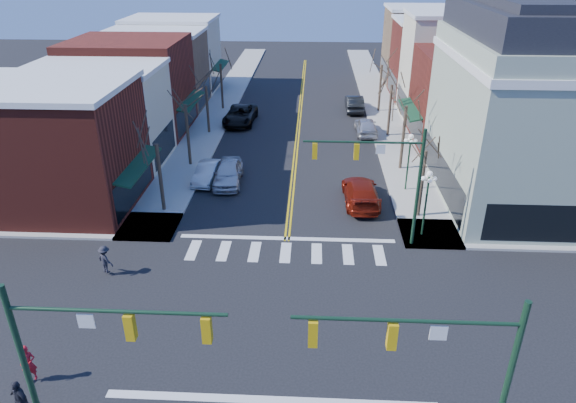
# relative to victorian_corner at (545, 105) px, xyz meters

# --- Properties ---
(ground) EXTENTS (160.00, 160.00, 0.00)m
(ground) POSITION_rel_victorian_corner_xyz_m (-16.50, -14.50, -6.66)
(ground) COLOR black
(ground) RESTS_ON ground
(sidewalk_left) EXTENTS (3.50, 70.00, 0.15)m
(sidewalk_left) POSITION_rel_victorian_corner_xyz_m (-25.25, 5.50, -6.58)
(sidewalk_left) COLOR #9E9B93
(sidewalk_left) RESTS_ON ground
(sidewalk_right) EXTENTS (3.50, 70.00, 0.15)m
(sidewalk_right) POSITION_rel_victorian_corner_xyz_m (-7.75, 5.50, -6.58)
(sidewalk_right) COLOR #9E9B93
(sidewalk_right) RESTS_ON ground
(bldg_left_brick_a) EXTENTS (10.00, 8.50, 8.00)m
(bldg_left_brick_a) POSITION_rel_victorian_corner_xyz_m (-32.00, -2.75, -2.66)
(bldg_left_brick_a) COLOR maroon
(bldg_left_brick_a) RESTS_ON ground
(bldg_left_stucco_a) EXTENTS (10.00, 7.00, 7.50)m
(bldg_left_stucco_a) POSITION_rel_victorian_corner_xyz_m (-32.00, 5.00, -2.91)
(bldg_left_stucco_a) COLOR beige
(bldg_left_stucco_a) RESTS_ON ground
(bldg_left_brick_b) EXTENTS (10.00, 9.00, 8.50)m
(bldg_left_brick_b) POSITION_rel_victorian_corner_xyz_m (-32.00, 13.00, -2.41)
(bldg_left_brick_b) COLOR maroon
(bldg_left_brick_b) RESTS_ON ground
(bldg_left_tan) EXTENTS (10.00, 7.50, 7.80)m
(bldg_left_tan) POSITION_rel_victorian_corner_xyz_m (-32.00, 21.25, -2.76)
(bldg_left_tan) COLOR #8B6C4C
(bldg_left_tan) RESTS_ON ground
(bldg_left_stucco_b) EXTENTS (10.00, 8.00, 8.20)m
(bldg_left_stucco_b) POSITION_rel_victorian_corner_xyz_m (-32.00, 29.00, -2.56)
(bldg_left_stucco_b) COLOR beige
(bldg_left_stucco_b) RESTS_ON ground
(bldg_right_brick_a) EXTENTS (10.00, 8.50, 8.00)m
(bldg_right_brick_a) POSITION_rel_victorian_corner_xyz_m (-1.00, 11.25, -2.66)
(bldg_right_brick_a) COLOR maroon
(bldg_right_brick_a) RESTS_ON ground
(bldg_right_stucco) EXTENTS (10.00, 7.00, 10.00)m
(bldg_right_stucco) POSITION_rel_victorian_corner_xyz_m (-1.00, 19.00, -1.66)
(bldg_right_stucco) COLOR beige
(bldg_right_stucco) RESTS_ON ground
(bldg_right_brick_b) EXTENTS (10.00, 8.00, 8.50)m
(bldg_right_brick_b) POSITION_rel_victorian_corner_xyz_m (-1.00, 26.50, -2.41)
(bldg_right_brick_b) COLOR maroon
(bldg_right_brick_b) RESTS_ON ground
(bldg_right_tan) EXTENTS (10.00, 8.00, 9.00)m
(bldg_right_tan) POSITION_rel_victorian_corner_xyz_m (-1.00, 34.50, -2.16)
(bldg_right_tan) COLOR #8B6C4C
(bldg_right_tan) RESTS_ON ground
(victorian_corner) EXTENTS (12.25, 14.25, 13.30)m
(victorian_corner) POSITION_rel_victorian_corner_xyz_m (0.00, 0.00, 0.00)
(victorian_corner) COLOR #97A58F
(victorian_corner) RESTS_ON ground
(traffic_mast_near_left) EXTENTS (6.60, 0.28, 7.20)m
(traffic_mast_near_left) POSITION_rel_victorian_corner_xyz_m (-22.05, -21.90, -1.95)
(traffic_mast_near_left) COLOR #14331E
(traffic_mast_near_left) RESTS_ON ground
(traffic_mast_near_right) EXTENTS (6.60, 0.28, 7.20)m
(traffic_mast_near_right) POSITION_rel_victorian_corner_xyz_m (-10.95, -21.90, -1.95)
(traffic_mast_near_right) COLOR #14331E
(traffic_mast_near_right) RESTS_ON ground
(traffic_mast_far_right) EXTENTS (6.60, 0.28, 7.20)m
(traffic_mast_far_right) POSITION_rel_victorian_corner_xyz_m (-10.95, -7.10, -1.95)
(traffic_mast_far_right) COLOR #14331E
(traffic_mast_far_right) RESTS_ON ground
(lamppost_corner) EXTENTS (0.36, 0.36, 4.33)m
(lamppost_corner) POSITION_rel_victorian_corner_xyz_m (-8.30, -6.00, -3.70)
(lamppost_corner) COLOR #14331E
(lamppost_corner) RESTS_ON ground
(lamppost_midblock) EXTENTS (0.36, 0.36, 4.33)m
(lamppost_midblock) POSITION_rel_victorian_corner_xyz_m (-8.30, 0.50, -3.70)
(lamppost_midblock) COLOR #14331E
(lamppost_midblock) RESTS_ON ground
(tree_left_a) EXTENTS (0.24, 0.24, 4.76)m
(tree_left_a) POSITION_rel_victorian_corner_xyz_m (-24.90, -3.50, -4.28)
(tree_left_a) COLOR #382B21
(tree_left_a) RESTS_ON ground
(tree_left_b) EXTENTS (0.24, 0.24, 5.04)m
(tree_left_b) POSITION_rel_victorian_corner_xyz_m (-24.90, 4.50, -4.14)
(tree_left_b) COLOR #382B21
(tree_left_b) RESTS_ON ground
(tree_left_c) EXTENTS (0.24, 0.24, 4.55)m
(tree_left_c) POSITION_rel_victorian_corner_xyz_m (-24.90, 12.50, -4.38)
(tree_left_c) COLOR #382B21
(tree_left_c) RESTS_ON ground
(tree_left_d) EXTENTS (0.24, 0.24, 4.90)m
(tree_left_d) POSITION_rel_victorian_corner_xyz_m (-24.90, 20.50, -4.21)
(tree_left_d) COLOR #382B21
(tree_left_d) RESTS_ON ground
(tree_right_a) EXTENTS (0.24, 0.24, 4.62)m
(tree_right_a) POSITION_rel_victorian_corner_xyz_m (-8.10, -3.50, -4.35)
(tree_right_a) COLOR #382B21
(tree_right_a) RESTS_ON ground
(tree_right_b) EXTENTS (0.24, 0.24, 5.18)m
(tree_right_b) POSITION_rel_victorian_corner_xyz_m (-8.10, 4.50, -4.07)
(tree_right_b) COLOR #382B21
(tree_right_b) RESTS_ON ground
(tree_right_c) EXTENTS (0.24, 0.24, 4.83)m
(tree_right_c) POSITION_rel_victorian_corner_xyz_m (-8.10, 12.50, -4.24)
(tree_right_c) COLOR #382B21
(tree_right_c) RESTS_ON ground
(tree_right_d) EXTENTS (0.24, 0.24, 4.97)m
(tree_right_d) POSITION_rel_victorian_corner_xyz_m (-8.10, 20.50, -4.17)
(tree_right_d) COLOR #382B21
(tree_right_d) RESTS_ON ground
(car_left_near) EXTENTS (2.22, 5.04, 1.69)m
(car_left_near) POSITION_rel_victorian_corner_xyz_m (-21.30, 1.23, -5.81)
(car_left_near) COLOR silver
(car_left_near) RESTS_ON ground
(car_left_mid) EXTENTS (1.87, 4.33, 1.39)m
(car_left_mid) POSITION_rel_victorian_corner_xyz_m (-22.90, 1.54, -5.96)
(car_left_mid) COLOR silver
(car_left_mid) RESTS_ON ground
(car_left_far) EXTENTS (3.09, 6.21, 1.69)m
(car_left_far) POSITION_rel_victorian_corner_xyz_m (-22.34, 15.77, -5.81)
(car_left_far) COLOR black
(car_left_far) RESTS_ON ground
(car_right_near) EXTENTS (2.49, 5.70, 1.63)m
(car_right_near) POSITION_rel_victorian_corner_xyz_m (-11.70, -1.59, -5.84)
(car_right_near) COLOR maroon
(car_right_near) RESTS_ON ground
(car_right_mid) EXTENTS (1.97, 4.71, 1.59)m
(car_right_mid) POSITION_rel_victorian_corner_xyz_m (-10.10, 12.97, -5.86)
(car_right_mid) COLOR #BCBCC2
(car_right_mid) RESTS_ON ground
(car_right_far) EXTENTS (1.84, 5.11, 1.68)m
(car_right_far) POSITION_rel_victorian_corner_xyz_m (-10.70, 20.73, -5.82)
(car_right_far) COLOR black
(car_right_far) RESTS_ON ground
(pedestrian_red_a) EXTENTS (0.69, 0.55, 1.64)m
(pedestrian_red_a) POSITION_rel_victorian_corner_xyz_m (-26.23, -18.61, -5.69)
(pedestrian_red_a) COLOR red
(pedestrian_red_a) RESTS_ON sidewalk_left
(pedestrian_dark_a) EXTENTS (1.10, 0.85, 1.74)m
(pedestrian_dark_a) POSITION_rel_victorian_corner_xyz_m (-25.57, -20.47, -5.64)
(pedestrian_dark_a) COLOR #21212A
(pedestrian_dark_a) RESTS_ON sidewalk_left
(pedestrian_dark_b) EXTENTS (1.19, 1.04, 1.60)m
(pedestrian_dark_b) POSITION_rel_victorian_corner_xyz_m (-25.98, -10.97, -5.71)
(pedestrian_dark_b) COLOR black
(pedestrian_dark_b) RESTS_ON sidewalk_left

